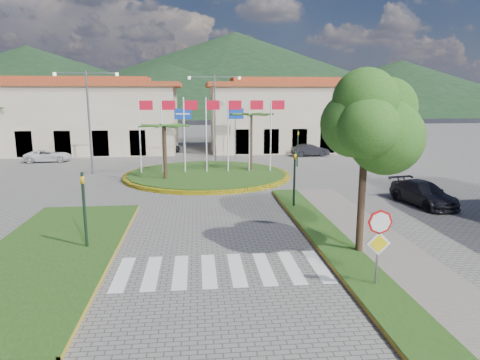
{
  "coord_description": "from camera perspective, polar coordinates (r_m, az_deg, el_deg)",
  "views": [
    {
      "loc": [
        -0.74,
        -10.34,
        6.13
      ],
      "look_at": [
        1.12,
        8.0,
        2.47
      ],
      "focal_mm": 32.0,
      "sensor_mm": 36.0,
      "label": 1
    }
  ],
  "objects": [
    {
      "name": "building_right",
      "position": [
        49.56,
        6.79,
        8.58
      ],
      "size": [
        19.08,
        9.54,
        8.05
      ],
      "color": "#C2B292",
      "rests_on": "ground"
    },
    {
      "name": "car_dark_a",
      "position": [
        47.18,
        -10.34,
        4.38
      ],
      "size": [
        3.89,
        1.69,
        1.31
      ],
      "primitive_type": "imported",
      "rotation": [
        0.0,
        0.0,
        1.61
      ],
      "color": "black",
      "rests_on": "ground"
    },
    {
      "name": "direction_sign_east",
      "position": [
        41.55,
        -0.64,
        7.64
      ],
      "size": [
        1.6,
        0.14,
        5.2
      ],
      "color": "slate",
      "rests_on": "ground"
    },
    {
      "name": "direction_sign_west",
      "position": [
        41.41,
        -7.61,
        7.53
      ],
      "size": [
        1.6,
        0.14,
        5.2
      ],
      "color": "slate",
      "rests_on": "ground"
    },
    {
      "name": "street_lamp_west",
      "position": [
        35.35,
        -19.51,
        7.95
      ],
      "size": [
        4.8,
        0.16,
        8.0
      ],
      "color": "slate",
      "rests_on": "ground"
    },
    {
      "name": "traffic_light_far",
      "position": [
        37.61,
        7.7,
        4.73
      ],
      "size": [
        0.18,
        0.15,
        3.2
      ],
      "color": "black",
      "rests_on": "ground"
    },
    {
      "name": "hill_far_west",
      "position": [
        159.9,
        -26.24,
        11.85
      ],
      "size": [
        140.0,
        140.0,
        22.0
      ],
      "primitive_type": "cone",
      "color": "black",
      "rests_on": "ground"
    },
    {
      "name": "street_lamp_centre",
      "position": [
        40.41,
        -3.37,
        8.89
      ],
      "size": [
        4.8,
        0.16,
        8.0
      ],
      "color": "slate",
      "rests_on": "ground"
    },
    {
      "name": "roundabout_island",
      "position": [
        32.89,
        -4.41,
        0.77
      ],
      "size": [
        12.7,
        12.7,
        6.0
      ],
      "color": "yellow",
      "rests_on": "ground"
    },
    {
      "name": "white_van",
      "position": [
        43.95,
        -24.17,
        2.99
      ],
      "size": [
        4.36,
        2.42,
        1.15
      ],
      "primitive_type": "imported",
      "rotation": [
        0.0,
        0.0,
        1.69
      ],
      "color": "silver",
      "rests_on": "ground"
    },
    {
      "name": "hill_near_back",
      "position": [
        140.65,
        -9.79,
        11.83
      ],
      "size": [
        110.0,
        110.0,
        16.0
      ],
      "primitive_type": "cone",
      "color": "black",
      "rests_on": "ground"
    },
    {
      "name": "traffic_light_left",
      "position": [
        17.91,
        -20.08,
        -2.99
      ],
      "size": [
        0.15,
        0.18,
        3.2
      ],
      "color": "black",
      "rests_on": "ground"
    },
    {
      "name": "verge_right",
      "position": [
        14.81,
        17.21,
        -13.37
      ],
      "size": [
        1.6,
        28.0,
        0.18
      ],
      "primitive_type": "cube",
      "color": "#214313",
      "rests_on": "ground"
    },
    {
      "name": "hill_far_east",
      "position": [
        161.66,
        20.58,
        11.55
      ],
      "size": [
        120.0,
        120.0,
        18.0
      ],
      "primitive_type": "cone",
      "color": "black",
      "rests_on": "ground"
    },
    {
      "name": "hill_far_mid",
      "position": [
        171.29,
        -0.54,
        14.2
      ],
      "size": [
        180.0,
        180.0,
        30.0
      ],
      "primitive_type": "cone",
      "color": "black",
      "rests_on": "ground"
    },
    {
      "name": "traffic_light_right",
      "position": [
        23.32,
        7.28,
        0.79
      ],
      "size": [
        0.15,
        0.18,
        3.2
      ],
      "color": "black",
      "rests_on": "ground"
    },
    {
      "name": "crosswalk",
      "position": [
        15.61,
        -2.68,
        -11.88
      ],
      "size": [
        8.0,
        3.0,
        0.01
      ],
      "primitive_type": "cube",
      "color": "silver",
      "rests_on": "ground"
    },
    {
      "name": "deciduous_tree",
      "position": [
        16.58,
        16.45,
        7.48
      ],
      "size": [
        3.6,
        3.6,
        6.8
      ],
      "color": "black",
      "rests_on": "ground"
    },
    {
      "name": "ground",
      "position": [
        12.04,
        -1.56,
        -19.38
      ],
      "size": [
        160.0,
        160.0,
        0.0
      ],
      "primitive_type": "plane",
      "color": "slate",
      "rests_on": "ground"
    },
    {
      "name": "car_side_right",
      "position": [
        26.38,
        23.24,
        -1.66
      ],
      "size": [
        2.59,
        4.81,
        1.32
      ],
      "primitive_type": "imported",
      "rotation": [
        0.0,
        0.0,
        0.17
      ],
      "color": "black",
      "rests_on": "ground"
    },
    {
      "name": "sidewalk_right",
      "position": [
        15.3,
        21.46,
        -12.89
      ],
      "size": [
        4.0,
        28.0,
        0.15
      ],
      "primitive_type": "cube",
      "color": "gray",
      "rests_on": "ground"
    },
    {
      "name": "building_left",
      "position": [
        50.17,
        -21.34,
        7.93
      ],
      "size": [
        23.32,
        9.54,
        8.05
      ],
      "color": "#C2B292",
      "rests_on": "ground"
    },
    {
      "name": "car_dark_b",
      "position": [
        44.38,
        9.34,
        3.96
      ],
      "size": [
        3.85,
        1.49,
        1.25
      ],
      "primitive_type": "imported",
      "rotation": [
        0.0,
        0.0,
        1.62
      ],
      "color": "black",
      "rests_on": "ground"
    },
    {
      "name": "stop_sign",
      "position": [
        14.21,
        18.04,
        -7.12
      ],
      "size": [
        0.8,
        0.11,
        2.65
      ],
      "color": "slate",
      "rests_on": "ground"
    },
    {
      "name": "median_left",
      "position": [
        18.34,
        -24.05,
        -9.01
      ],
      "size": [
        5.0,
        14.0,
        0.18
      ],
      "primitive_type": "cube",
      "color": "#214313",
      "rests_on": "ground"
    }
  ]
}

